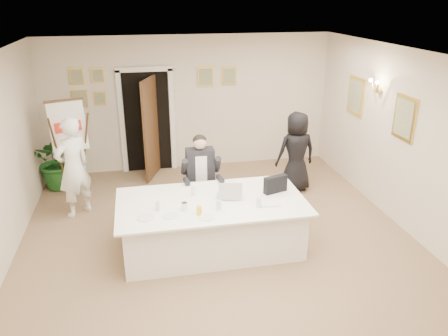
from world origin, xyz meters
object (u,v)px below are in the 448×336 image
standing_woman (296,152)px  laptop_bag (275,184)px  conference_table (212,224)px  flip_chart (70,153)px  steel_jug (184,206)px  potted_palm (60,160)px  standing_man (73,168)px  oj_glass (199,210)px  paper_stack (270,204)px  seated_man (201,177)px  laptop (229,188)px

standing_woman → laptop_bag: 1.89m
conference_table → flip_chart: (-2.21, 2.35, 0.44)m
steel_jug → potted_palm: bearing=124.9°
conference_table → standing_man: bearing=143.8°
standing_man → steel_jug: bearing=91.8°
potted_palm → oj_glass: 3.90m
conference_table → paper_stack: size_ratio=10.03×
flip_chart → standing_man: bearing=-79.8°
standing_woman → steel_jug: (-2.34, -1.94, 0.06)m
flip_chart → steel_jug: size_ratio=16.41×
conference_table → steel_jug: 0.64m
paper_stack → oj_glass: oj_glass is taller
seated_man → paper_stack: (0.79, -1.30, 0.06)m
potted_palm → paper_stack: potted_palm is taller
seated_man → steel_jug: (-0.41, -1.22, 0.10)m
seated_man → paper_stack: bearing=-50.1°
seated_man → potted_palm: 3.06m
seated_man → paper_stack: seated_man is taller
flip_chart → conference_table: bearing=-46.7°
conference_table → steel_jug: bearing=-153.6°
laptop_bag → paper_stack: (-0.20, -0.39, -0.12)m
conference_table → potted_palm: size_ratio=2.38×
seated_man → flip_chart: size_ratio=0.81×
laptop → paper_stack: size_ratio=1.33×
oj_glass → steel_jug: size_ratio=1.18×
seated_man → laptop: (0.27, -0.93, 0.19)m
seated_man → laptop_bag: 1.36m
oj_glass → steel_jug: (-0.18, 0.19, -0.01)m
conference_table → laptop_bag: (0.99, 0.10, 0.51)m
standing_man → potted_palm: 1.37m
conference_table → paper_stack: (0.79, -0.28, 0.40)m
conference_table → flip_chart: 3.25m
standing_woman → steel_jug: bearing=35.5°
potted_palm → steel_jug: size_ratio=10.32×
conference_table → standing_man: 2.60m
seated_man → potted_palm: seated_man is taller
flip_chart → paper_stack: 3.99m
seated_man → standing_man: size_ratio=0.85×
flip_chart → standing_woman: bearing=-8.4°
steel_jug → paper_stack: bearing=-3.7°
laptop_bag → oj_glass: 1.32m
seated_man → flip_chart: (-2.21, 1.33, 0.11)m
seated_man → standing_man: bearing=175.2°
standing_woman → potted_palm: 4.55m
potted_palm → paper_stack: 4.50m
conference_table → potted_palm: 3.74m
seated_man → laptop: seated_man is taller
conference_table → standing_woman: (1.93, 1.74, 0.38)m
flip_chart → potted_palm: bearing=122.9°
conference_table → paper_stack: bearing=-19.6°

